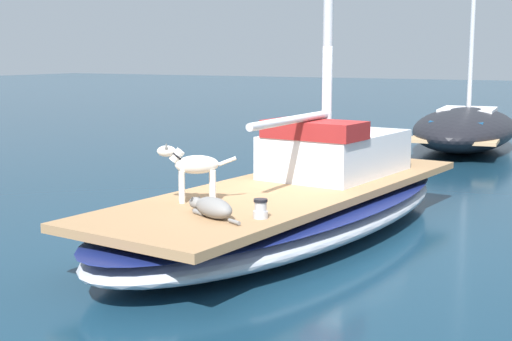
% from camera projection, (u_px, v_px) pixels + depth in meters
% --- Properties ---
extents(ground_plane, '(120.00, 120.00, 0.00)m').
position_uv_depth(ground_plane, '(292.00, 234.00, 9.73)').
color(ground_plane, '#143347').
extents(sailboat_main, '(3.17, 7.44, 0.66)m').
position_uv_depth(sailboat_main, '(292.00, 210.00, 9.68)').
color(sailboat_main, '#B2B7C1').
rests_on(sailboat_main, ground).
extents(cabin_house, '(1.60, 2.34, 0.84)m').
position_uv_depth(cabin_house, '(334.00, 151.00, 10.48)').
color(cabin_house, silver).
rests_on(cabin_house, sailboat_main).
extents(dog_grey, '(0.90, 0.50, 0.22)m').
position_uv_depth(dog_grey, '(212.00, 207.00, 7.78)').
color(dog_grey, gray).
rests_on(dog_grey, sailboat_main).
extents(dog_white, '(0.79, 0.64, 0.70)m').
position_uv_depth(dog_white, '(193.00, 167.00, 8.54)').
color(dog_white, silver).
rests_on(dog_white, sailboat_main).
extents(deck_winch, '(0.16, 0.16, 0.21)m').
position_uv_depth(deck_winch, '(261.00, 209.00, 7.73)').
color(deck_winch, '#B7B7BC').
rests_on(deck_winch, sailboat_main).
extents(moored_boat_far_astern, '(3.05, 6.01, 6.03)m').
position_uv_depth(moored_boat_far_astern, '(465.00, 128.00, 18.35)').
color(moored_boat_far_astern, black).
rests_on(moored_boat_far_astern, ground).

